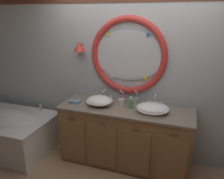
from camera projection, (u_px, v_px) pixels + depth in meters
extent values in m
plane|color=tan|center=(121.00, 172.00, 3.22)|extent=(14.00, 14.00, 0.00)
cube|color=silver|center=(134.00, 73.00, 3.33)|extent=(6.40, 0.08, 2.60)
ellipsoid|color=silver|center=(128.00, 56.00, 3.23)|extent=(1.03, 0.02, 0.72)
torus|color=red|center=(128.00, 56.00, 3.22)|extent=(1.12, 0.09, 1.12)
cube|color=yellow|center=(165.00, 58.00, 3.05)|extent=(0.05, 0.01, 0.05)
cube|color=#2866B7|center=(148.00, 35.00, 3.03)|extent=(0.05, 0.01, 0.05)
cube|color=yellow|center=(108.00, 34.00, 3.21)|extent=(0.05, 0.01, 0.05)
cube|color=purple|center=(94.00, 54.00, 3.37)|extent=(0.05, 0.01, 0.05)
cube|color=silver|center=(112.00, 76.00, 3.39)|extent=(0.05, 0.01, 0.05)
cube|color=yellow|center=(146.00, 78.00, 3.23)|extent=(0.05, 0.01, 0.05)
cylinder|color=#4C3823|center=(81.00, 45.00, 3.38)|extent=(0.02, 0.09, 0.02)
cone|color=red|center=(79.00, 46.00, 3.35)|extent=(0.17, 0.17, 0.14)
cube|color=olive|center=(125.00, 136.00, 3.32)|extent=(1.85, 0.60, 0.85)
cube|color=gray|center=(125.00, 109.00, 3.18)|extent=(1.88, 0.63, 0.03)
cube|color=gray|center=(131.00, 106.00, 3.46)|extent=(1.85, 0.02, 0.11)
cube|color=olive|center=(73.00, 141.00, 3.27)|extent=(0.39, 0.02, 0.65)
cylinder|color=#422D1E|center=(71.00, 119.00, 3.14)|extent=(0.10, 0.01, 0.01)
cube|color=olive|center=(103.00, 147.00, 3.12)|extent=(0.39, 0.02, 0.65)
cylinder|color=#422D1E|center=(102.00, 124.00, 3.00)|extent=(0.10, 0.01, 0.01)
cube|color=olive|center=(135.00, 154.00, 2.98)|extent=(0.39, 0.02, 0.65)
cylinder|color=#422D1E|center=(136.00, 129.00, 2.85)|extent=(0.10, 0.01, 0.01)
cube|color=olive|center=(171.00, 161.00, 2.84)|extent=(0.39, 0.02, 0.65)
cylinder|color=#422D1E|center=(173.00, 135.00, 2.71)|extent=(0.10, 0.01, 0.01)
cube|color=white|center=(6.00, 132.00, 3.71)|extent=(1.52, 0.94, 0.57)
ellipsoid|color=white|center=(4.00, 119.00, 3.63)|extent=(1.25, 0.73, 0.28)
cube|color=white|center=(3.00, 117.00, 3.62)|extent=(1.55, 0.97, 0.02)
cylinder|color=silver|center=(40.00, 107.00, 3.83)|extent=(0.04, 0.04, 0.11)
cylinder|color=silver|center=(4.00, 119.00, 3.63)|extent=(0.04, 0.04, 0.01)
ellipsoid|color=white|center=(99.00, 101.00, 3.24)|extent=(0.36, 0.31, 0.14)
torus|color=white|center=(99.00, 100.00, 3.24)|extent=(0.38, 0.38, 0.02)
cylinder|color=silver|center=(99.00, 100.00, 3.24)|extent=(0.03, 0.03, 0.01)
ellipsoid|color=white|center=(153.00, 108.00, 3.01)|extent=(0.41, 0.30, 0.12)
torus|color=white|center=(153.00, 108.00, 3.01)|extent=(0.43, 0.43, 0.02)
cylinder|color=silver|center=(153.00, 108.00, 3.01)|extent=(0.03, 0.03, 0.01)
cylinder|color=silver|center=(106.00, 99.00, 3.49)|extent=(0.05, 0.05, 0.02)
cylinder|color=silver|center=(106.00, 94.00, 3.46)|extent=(0.02, 0.02, 0.13)
sphere|color=silver|center=(106.00, 90.00, 3.44)|extent=(0.03, 0.03, 0.03)
cylinder|color=silver|center=(104.00, 91.00, 3.39)|extent=(0.02, 0.12, 0.02)
cylinder|color=silver|center=(100.00, 97.00, 3.51)|extent=(0.04, 0.04, 0.06)
cylinder|color=silver|center=(111.00, 98.00, 3.45)|extent=(0.04, 0.04, 0.06)
cube|color=silver|center=(100.00, 95.00, 3.50)|extent=(0.05, 0.01, 0.01)
cube|color=silver|center=(111.00, 96.00, 3.44)|extent=(0.05, 0.01, 0.01)
cylinder|color=silver|center=(155.00, 105.00, 3.25)|extent=(0.05, 0.05, 0.02)
cylinder|color=silver|center=(156.00, 99.00, 3.22)|extent=(0.02, 0.02, 0.15)
sphere|color=silver|center=(156.00, 94.00, 3.20)|extent=(0.03, 0.03, 0.03)
cylinder|color=silver|center=(155.00, 96.00, 3.15)|extent=(0.02, 0.12, 0.02)
cylinder|color=silver|center=(149.00, 103.00, 3.27)|extent=(0.04, 0.04, 0.06)
cylinder|color=silver|center=(162.00, 104.00, 3.22)|extent=(0.04, 0.04, 0.06)
cube|color=silver|center=(149.00, 101.00, 3.26)|extent=(0.05, 0.01, 0.01)
cube|color=silver|center=(162.00, 102.00, 3.20)|extent=(0.05, 0.01, 0.01)
cylinder|color=white|center=(121.00, 102.00, 3.28)|extent=(0.09, 0.09, 0.08)
torus|color=white|center=(121.00, 99.00, 3.26)|extent=(0.09, 0.09, 0.01)
cylinder|color=#E0383D|center=(122.00, 98.00, 3.25)|extent=(0.03, 0.01, 0.17)
cube|color=white|center=(122.00, 92.00, 3.22)|extent=(0.02, 0.02, 0.02)
cylinder|color=purple|center=(120.00, 98.00, 3.26)|extent=(0.04, 0.01, 0.19)
cube|color=white|center=(120.00, 91.00, 3.23)|extent=(0.02, 0.02, 0.02)
cylinder|color=silver|center=(136.00, 101.00, 3.27)|extent=(0.07, 0.07, 0.10)
torus|color=silver|center=(136.00, 98.00, 3.25)|extent=(0.08, 0.08, 0.01)
cylinder|color=green|center=(137.00, 99.00, 3.25)|extent=(0.01, 0.03, 0.15)
cube|color=white|center=(137.00, 93.00, 3.22)|extent=(0.02, 0.02, 0.02)
cylinder|color=blue|center=(136.00, 98.00, 3.27)|extent=(0.03, 0.02, 0.18)
cube|color=white|center=(136.00, 91.00, 3.24)|extent=(0.02, 0.02, 0.02)
cylinder|color=#E0383D|center=(135.00, 98.00, 3.24)|extent=(0.01, 0.03, 0.18)
cube|color=white|center=(136.00, 92.00, 3.21)|extent=(0.02, 0.02, 0.02)
cylinder|color=#6BAD66|center=(131.00, 103.00, 3.13)|extent=(0.07, 0.07, 0.15)
cylinder|color=silver|center=(131.00, 98.00, 3.10)|extent=(0.04, 0.04, 0.02)
cylinder|color=silver|center=(130.00, 97.00, 3.08)|extent=(0.01, 0.04, 0.01)
cube|color=#7593A8|center=(75.00, 102.00, 3.37)|extent=(0.17, 0.12, 0.02)
cube|color=#7593A8|center=(75.00, 101.00, 3.36)|extent=(0.16, 0.12, 0.02)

